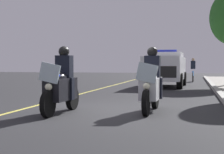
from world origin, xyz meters
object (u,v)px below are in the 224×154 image
object	(u,v)px
police_suv	(165,68)
police_motorcycle_lead_left	(61,86)
cyclist_background	(193,70)
police_motorcycle_lead_right	(151,85)

from	to	relation	value
police_suv	police_motorcycle_lead_left	bearing A→B (deg)	-9.17
police_suv	cyclist_background	xyz separation A→B (m)	(-5.69, 1.48, -0.22)
police_suv	cyclist_background	bearing A→B (deg)	165.39
police_motorcycle_lead_left	police_suv	size ratio (longest dim) A/B	0.43
police_motorcycle_lead_left	police_motorcycle_lead_right	xyz separation A→B (m)	(-0.80, 2.19, 0.00)
police_motorcycle_lead_left	police_motorcycle_lead_right	world-z (taller)	same
police_motorcycle_lead_left	cyclist_background	xyz separation A→B (m)	(-16.61, 3.25, 0.14)
police_motorcycle_lead_right	cyclist_background	bearing A→B (deg)	176.18
police_motorcycle_lead_left	police_suv	xyz separation A→B (m)	(-10.92, 1.76, 0.37)
police_motorcycle_lead_right	cyclist_background	xyz separation A→B (m)	(-15.81, 1.05, 0.14)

